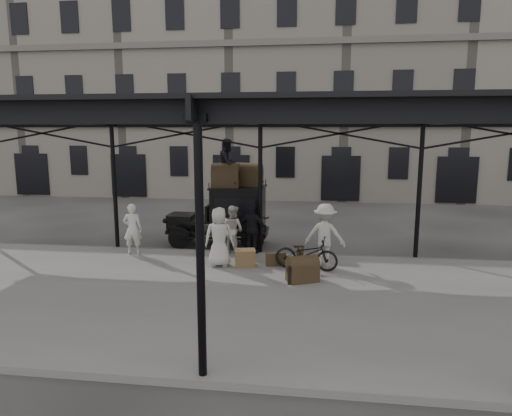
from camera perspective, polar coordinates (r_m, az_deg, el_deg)
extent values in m
plane|color=#383533|center=(13.43, -0.54, -8.33)|extent=(120.00, 120.00, 0.00)
cube|color=slate|center=(11.54, -1.96, -11.04)|extent=(28.00, 8.00, 0.15)
cylinder|color=black|center=(14.88, 0.53, 1.96)|extent=(0.14, 0.14, 4.30)
cylinder|color=black|center=(7.35, -6.97, -6.28)|extent=(0.14, 0.14, 4.30)
cube|color=black|center=(14.75, 0.55, 10.96)|extent=(22.00, 0.10, 0.45)
cube|color=black|center=(7.08, -7.36, 12.17)|extent=(22.00, 0.10, 0.45)
cube|color=black|center=(11.09, -1.84, 12.23)|extent=(22.50, 9.00, 0.08)
cube|color=silver|center=(11.10, -1.84, 12.59)|extent=(18.00, 7.00, 0.04)
cube|color=slate|center=(30.82, 4.31, 15.01)|extent=(64.00, 8.00, 14.00)
cylinder|color=black|center=(16.34, -9.56, -3.72)|extent=(0.80, 0.10, 0.80)
cylinder|color=black|center=(17.69, -8.20, -2.65)|extent=(0.80, 0.10, 0.80)
cylinder|color=black|center=(15.78, -0.48, -4.06)|extent=(0.80, 0.10, 0.80)
cylinder|color=black|center=(17.17, 0.19, -2.92)|extent=(0.80, 0.10, 0.80)
cube|color=black|center=(16.67, -4.73, -2.81)|extent=(3.60, 1.25, 0.12)
cube|color=black|center=(16.95, -9.22, -1.66)|extent=(0.90, 1.00, 0.55)
cube|color=black|center=(17.09, -10.73, -1.62)|extent=(0.06, 0.70, 0.55)
cube|color=black|center=(16.72, -6.60, -1.41)|extent=(0.70, 1.30, 0.10)
cube|color=black|center=(16.38, -2.21, -0.16)|extent=(1.80, 1.45, 1.55)
cube|color=black|center=(15.63, -2.66, 0.10)|extent=(1.40, 0.02, 0.60)
cube|color=black|center=(16.26, -2.23, 2.62)|extent=(1.90, 1.55, 0.06)
imported|color=beige|center=(15.33, -15.17, -2.56)|extent=(0.65, 0.47, 1.68)
imported|color=beige|center=(15.00, -2.92, -2.67)|extent=(0.97, 0.92, 1.59)
imported|color=beige|center=(13.58, -4.62, -3.61)|extent=(0.94, 0.68, 1.78)
imported|color=black|center=(14.92, -0.39, -2.62)|extent=(1.04, 0.67, 1.64)
imported|color=beige|center=(13.71, 8.61, -3.35)|extent=(1.31, 0.89, 1.87)
imported|color=black|center=(13.36, 6.30, -5.66)|extent=(1.91, 0.92, 0.96)
imported|color=black|center=(16.14, -3.54, 5.67)|extent=(0.87, 0.98, 1.69)
cube|color=brown|center=(13.69, -1.36, -6.23)|extent=(0.68, 0.56, 0.50)
cube|color=#40341E|center=(14.19, 5.54, -5.80)|extent=(0.20, 0.61, 0.45)
cube|color=#40341E|center=(13.71, 2.47, -6.43)|extent=(0.62, 0.28, 0.40)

